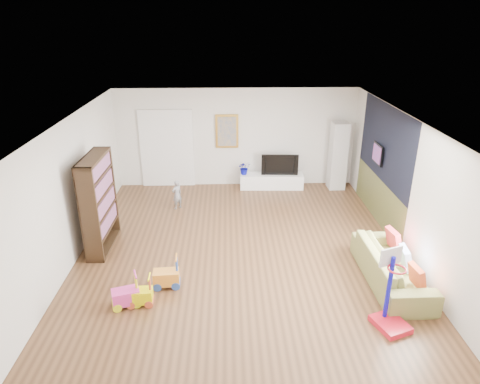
{
  "coord_description": "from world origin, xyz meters",
  "views": [
    {
      "loc": [
        -0.25,
        -7.59,
        4.5
      ],
      "look_at": [
        0.0,
        0.4,
        1.15
      ],
      "focal_mm": 32.0,
      "sensor_mm": 36.0,
      "label": 1
    }
  ],
  "objects_px": {
    "sofa": "(392,266)",
    "bookshelf": "(99,203)",
    "media_console": "(272,181)",
    "basketball_hoop": "(396,292)"
  },
  "relations": [
    {
      "from": "sofa",
      "to": "bookshelf",
      "type": "bearing_deg",
      "value": 74.53
    },
    {
      "from": "media_console",
      "to": "bookshelf",
      "type": "xyz_separation_m",
      "value": [
        -3.81,
        -3.12,
        0.78
      ]
    },
    {
      "from": "bookshelf",
      "to": "basketball_hoop",
      "type": "xyz_separation_m",
      "value": [
        5.08,
        -2.66,
        -0.33
      ]
    },
    {
      "from": "media_console",
      "to": "basketball_hoop",
      "type": "bearing_deg",
      "value": -75.75
    },
    {
      "from": "media_console",
      "to": "sofa",
      "type": "bearing_deg",
      "value": -67.78
    },
    {
      "from": "bookshelf",
      "to": "basketball_hoop",
      "type": "height_order",
      "value": "bookshelf"
    },
    {
      "from": "sofa",
      "to": "basketball_hoop",
      "type": "height_order",
      "value": "basketball_hoop"
    },
    {
      "from": "bookshelf",
      "to": "sofa",
      "type": "relative_size",
      "value": 0.9
    },
    {
      "from": "media_console",
      "to": "bookshelf",
      "type": "bearing_deg",
      "value": -138.87
    },
    {
      "from": "media_console",
      "to": "basketball_hoop",
      "type": "height_order",
      "value": "basketball_hoop"
    }
  ]
}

